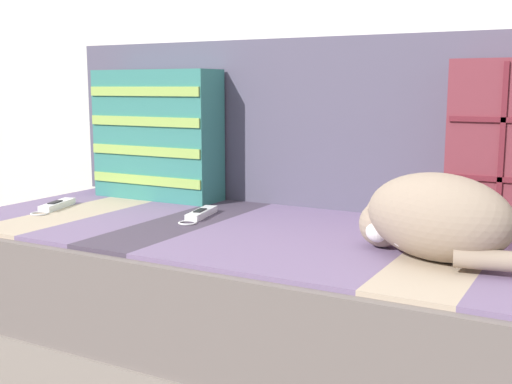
{
  "coord_description": "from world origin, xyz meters",
  "views": [
    {
      "loc": [
        0.71,
        -1.29,
        0.74
      ],
      "look_at": [
        -0.03,
        0.05,
        0.49
      ],
      "focal_mm": 45.0,
      "sensor_mm": 36.0,
      "label": 1
    }
  ],
  "objects_px": {
    "sleeping_cat": "(432,218)",
    "throw_pillow_striped": "(157,135)",
    "couch": "(280,302)",
    "game_remote_far": "(56,206)",
    "game_remote_near": "(201,214)"
  },
  "relations": [
    {
      "from": "throw_pillow_striped",
      "to": "sleeping_cat",
      "type": "relative_size",
      "value": 1.1
    },
    {
      "from": "throw_pillow_striped",
      "to": "sleeping_cat",
      "type": "height_order",
      "value": "throw_pillow_striped"
    },
    {
      "from": "throw_pillow_striped",
      "to": "sleeping_cat",
      "type": "distance_m",
      "value": 1.0
    },
    {
      "from": "game_remote_far",
      "to": "couch",
      "type": "bearing_deg",
      "value": 7.03
    },
    {
      "from": "throw_pillow_striped",
      "to": "sleeping_cat",
      "type": "xyz_separation_m",
      "value": [
        0.94,
        -0.32,
        -0.12
      ]
    },
    {
      "from": "sleeping_cat",
      "to": "game_remote_far",
      "type": "relative_size",
      "value": 1.86
    },
    {
      "from": "sleeping_cat",
      "to": "throw_pillow_striped",
      "type": "bearing_deg",
      "value": 161.16
    },
    {
      "from": "sleeping_cat",
      "to": "game_remote_near",
      "type": "xyz_separation_m",
      "value": [
        -0.65,
        0.13,
        -0.08
      ]
    },
    {
      "from": "sleeping_cat",
      "to": "game_remote_near",
      "type": "height_order",
      "value": "sleeping_cat"
    },
    {
      "from": "couch",
      "to": "throw_pillow_striped",
      "type": "height_order",
      "value": "throw_pillow_striped"
    },
    {
      "from": "couch",
      "to": "throw_pillow_striped",
      "type": "distance_m",
      "value": 0.7
    },
    {
      "from": "sleeping_cat",
      "to": "game_remote_far",
      "type": "height_order",
      "value": "sleeping_cat"
    },
    {
      "from": "couch",
      "to": "sleeping_cat",
      "type": "xyz_separation_m",
      "value": [
        0.4,
        -0.11,
        0.28
      ]
    },
    {
      "from": "couch",
      "to": "game_remote_near",
      "type": "relative_size",
      "value": 8.96
    },
    {
      "from": "game_remote_far",
      "to": "throw_pillow_striped",
      "type": "bearing_deg",
      "value": 62.7
    }
  ]
}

